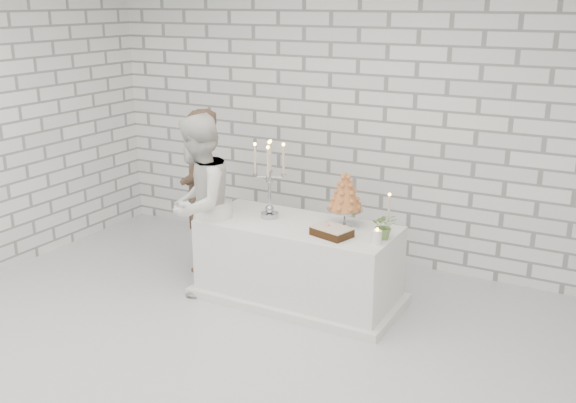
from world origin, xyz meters
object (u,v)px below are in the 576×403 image
Objects in this scene: groom at (200,190)px; candelabra at (269,180)px; croquembouche at (345,199)px; cake_table at (298,262)px; bride at (198,205)px.

groom is 2.28× the size of candelabra.
groom reaches higher than croquembouche.
candelabra is at bearing -170.30° from croquembouche.
croquembouche is (0.39, 0.15, 0.63)m from cake_table.
cake_table is at bearing 94.25° from bride.
bride is (-0.92, -0.26, 0.48)m from cake_table.
candelabra is at bearing 174.78° from cake_table.
bride is 2.34× the size of candelabra.
bride is (0.33, -0.49, 0.02)m from groom.
candelabra reaches higher than croquembouche.
croquembouche is (0.71, 0.12, -0.11)m from candelabra.
bride reaches higher than croquembouche.
candelabra is 1.44× the size of croquembouche.
candelabra is at bearing 43.97° from groom.
candelabra reaches higher than cake_table.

